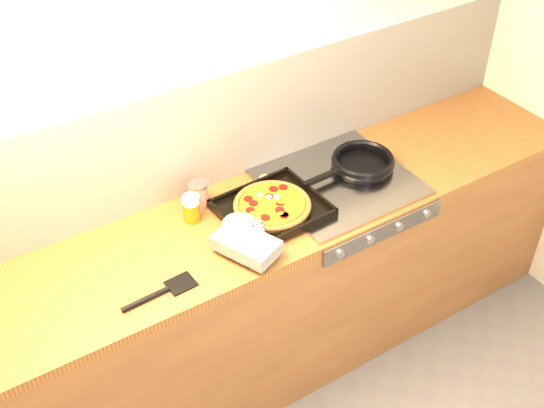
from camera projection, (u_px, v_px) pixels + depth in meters
room_shell at (210, 134)px, 2.75m from camera, size 3.20×3.20×3.20m
counter_run at (251, 297)px, 3.00m from camera, size 3.20×0.62×0.90m
stovetop at (339, 182)px, 2.91m from camera, size 0.60×0.56×0.02m
pizza_on_tray at (264, 216)px, 2.67m from camera, size 0.53×0.48×0.07m
frying_pan at (362, 162)px, 2.96m from camera, size 0.46×0.28×0.05m
tomato_can at (199, 195)px, 2.76m from camera, size 0.09×0.09×0.11m
juice_glass at (191, 208)px, 2.68m from camera, size 0.08×0.08×0.12m
wooden_spoon at (251, 188)px, 2.87m from camera, size 0.28×0.14×0.02m
black_spatula at (160, 293)px, 2.40m from camera, size 0.28×0.09×0.02m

